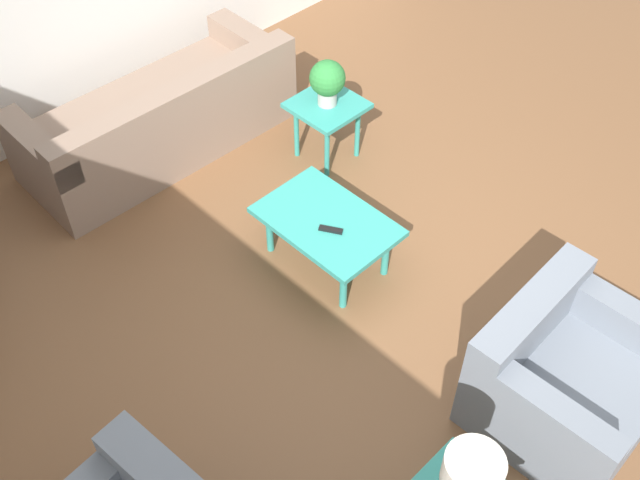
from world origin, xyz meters
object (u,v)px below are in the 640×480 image
object	(u,v)px
potted_plant	(327,80)
table_lamp	(471,476)
armchair	(564,379)
coffee_table	(327,225)
sofa	(161,119)
side_table_plant	(327,112)

from	to	relation	value
potted_plant	table_lamp	distance (m)	3.24
armchair	coffee_table	size ratio (longest dim) A/B	1.10
sofa	armchair	size ratio (longest dim) A/B	2.17
armchair	table_lamp	world-z (taller)	table_lamp
armchair	coffee_table	distance (m)	1.79
potted_plant	table_lamp	xyz separation A→B (m)	(-2.69, 1.79, 0.10)
coffee_table	potted_plant	size ratio (longest dim) A/B	2.51
armchair	side_table_plant	size ratio (longest dim) A/B	1.99
armchair	sofa	bearing A→B (deg)	91.12
armchair	table_lamp	bearing A→B (deg)	-177.43
side_table_plant	table_lamp	bearing A→B (deg)	146.36
sofa	table_lamp	world-z (taller)	table_lamp
coffee_table	table_lamp	bearing A→B (deg)	152.64
armchair	potted_plant	bearing A→B (deg)	73.31
sofa	coffee_table	bearing A→B (deg)	92.89
table_lamp	side_table_plant	bearing A→B (deg)	-33.64
armchair	side_table_plant	xyz separation A→B (m)	(2.61, -0.69, 0.12)
sofa	table_lamp	distance (m)	3.84
coffee_table	side_table_plant	distance (m)	1.16
side_table_plant	armchair	bearing A→B (deg)	165.21
table_lamp	coffee_table	bearing A→B (deg)	-27.36
table_lamp	sofa	bearing A→B (deg)	-13.89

